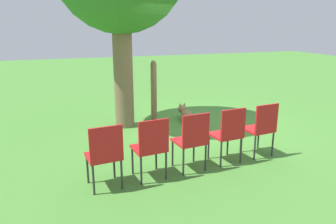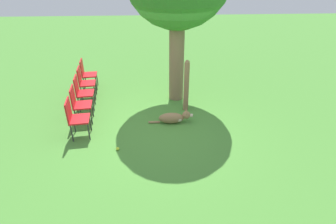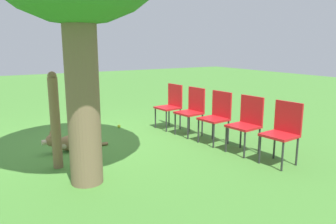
# 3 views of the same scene
# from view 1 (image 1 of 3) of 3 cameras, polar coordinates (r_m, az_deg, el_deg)

# --- Properties ---
(ground_plane) EXTENTS (30.00, 30.00, 0.00)m
(ground_plane) POSITION_cam_1_polar(r_m,az_deg,el_deg) (7.18, 4.41, -2.37)
(ground_plane) COLOR #478433
(dog) EXTENTS (1.08, 0.24, 0.38)m
(dog) POSITION_cam_1_polar(r_m,az_deg,el_deg) (7.41, 3.23, -0.60)
(dog) COLOR olive
(dog) RESTS_ON ground_plane
(fence_post) EXTENTS (0.13, 0.13, 1.37)m
(fence_post) POSITION_cam_1_polar(r_m,az_deg,el_deg) (7.39, -2.49, 3.73)
(fence_post) COLOR #846647
(fence_post) RESTS_ON ground_plane
(red_chair_0) EXTENTS (0.47, 0.48, 0.92)m
(red_chair_0) POSITION_cam_1_polar(r_m,az_deg,el_deg) (5.64, 15.96, -2.36)
(red_chair_0) COLOR red
(red_chair_0) RESTS_ON ground_plane
(red_chair_1) EXTENTS (0.47, 0.48, 0.92)m
(red_chair_1) POSITION_cam_1_polar(r_m,az_deg,el_deg) (5.24, 10.50, -3.37)
(red_chair_1) COLOR red
(red_chair_1) RESTS_ON ground_plane
(red_chair_2) EXTENTS (0.47, 0.48, 0.92)m
(red_chair_2) POSITION_cam_1_polar(r_m,az_deg,el_deg) (4.89, 4.19, -4.50)
(red_chair_2) COLOR red
(red_chair_2) RESTS_ON ground_plane
(red_chair_3) EXTENTS (0.47, 0.48, 0.92)m
(red_chair_3) POSITION_cam_1_polar(r_m,az_deg,el_deg) (4.62, -2.99, -5.71)
(red_chair_3) COLOR red
(red_chair_3) RESTS_ON ground_plane
(red_chair_4) EXTENTS (0.47, 0.48, 0.92)m
(red_chair_4) POSITION_cam_1_polar(r_m,az_deg,el_deg) (4.43, -10.96, -6.95)
(red_chair_4) COLOR red
(red_chair_4) RESTS_ON ground_plane
(tennis_ball) EXTENTS (0.07, 0.07, 0.07)m
(tennis_ball) POSITION_cam_1_polar(r_m,az_deg,el_deg) (6.83, 15.14, -3.53)
(tennis_ball) COLOR #CCE033
(tennis_ball) RESTS_ON ground_plane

